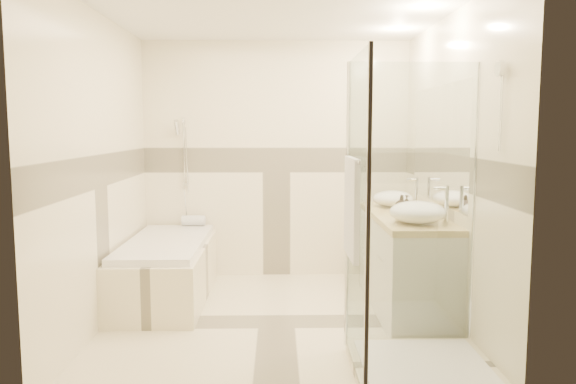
{
  "coord_description": "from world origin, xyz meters",
  "views": [
    {
      "loc": [
        0.01,
        -4.48,
        1.59
      ],
      "look_at": [
        0.1,
        0.25,
        1.05
      ],
      "focal_mm": 35.0,
      "sensor_mm": 36.0,
      "label": 1
    }
  ],
  "objects_px": {
    "shower_enclosure": "(405,297)",
    "amenity_bottle_b": "(402,204)",
    "vessel_sink_far": "(418,212)",
    "bathtub": "(167,266)",
    "amenity_bottle_a": "(407,205)",
    "vanity": "(405,262)",
    "vessel_sink_near": "(393,199)"
  },
  "relations": [
    {
      "from": "shower_enclosure",
      "to": "amenity_bottle_b",
      "type": "relative_size",
      "value": 13.15
    },
    {
      "from": "vessel_sink_far",
      "to": "shower_enclosure",
      "type": "bearing_deg",
      "value": -108.93
    },
    {
      "from": "vessel_sink_far",
      "to": "bathtub",
      "type": "bearing_deg",
      "value": 158.82
    },
    {
      "from": "vessel_sink_far",
      "to": "amenity_bottle_a",
      "type": "relative_size",
      "value": 2.48
    },
    {
      "from": "bathtub",
      "to": "vanity",
      "type": "bearing_deg",
      "value": -9.25
    },
    {
      "from": "vanity",
      "to": "vessel_sink_far",
      "type": "height_order",
      "value": "vessel_sink_far"
    },
    {
      "from": "vessel_sink_near",
      "to": "amenity_bottle_a",
      "type": "xyz_separation_m",
      "value": [
        0.0,
        -0.57,
        0.01
      ]
    },
    {
      "from": "bathtub",
      "to": "amenity_bottle_b",
      "type": "bearing_deg",
      "value": -6.89
    },
    {
      "from": "vanity",
      "to": "vessel_sink_far",
      "type": "xyz_separation_m",
      "value": [
        -0.02,
        -0.48,
        0.51
      ]
    },
    {
      "from": "amenity_bottle_a",
      "to": "vessel_sink_near",
      "type": "bearing_deg",
      "value": 90.0
    },
    {
      "from": "vanity",
      "to": "amenity_bottle_a",
      "type": "height_order",
      "value": "amenity_bottle_a"
    },
    {
      "from": "vessel_sink_near",
      "to": "amenity_bottle_a",
      "type": "height_order",
      "value": "amenity_bottle_a"
    },
    {
      "from": "bathtub",
      "to": "vanity",
      "type": "relative_size",
      "value": 1.05
    },
    {
      "from": "vanity",
      "to": "amenity_bottle_b",
      "type": "distance_m",
      "value": 0.51
    },
    {
      "from": "amenity_bottle_b",
      "to": "shower_enclosure",
      "type": "bearing_deg",
      "value": -101.31
    },
    {
      "from": "shower_enclosure",
      "to": "vessel_sink_near",
      "type": "xyz_separation_m",
      "value": [
        0.27,
        1.74,
        0.42
      ]
    },
    {
      "from": "vanity",
      "to": "shower_enclosure",
      "type": "distance_m",
      "value": 1.31
    },
    {
      "from": "bathtub",
      "to": "amenity_bottle_a",
      "type": "bearing_deg",
      "value": -11.87
    },
    {
      "from": "bathtub",
      "to": "amenity_bottle_b",
      "type": "xyz_separation_m",
      "value": [
        2.13,
        -0.26,
        0.62
      ]
    },
    {
      "from": "bathtub",
      "to": "vessel_sink_far",
      "type": "bearing_deg",
      "value": -21.18
    },
    {
      "from": "vessel_sink_near",
      "to": "shower_enclosure",
      "type": "bearing_deg",
      "value": -98.91
    },
    {
      "from": "amenity_bottle_b",
      "to": "vanity",
      "type": "bearing_deg",
      "value": -77.85
    },
    {
      "from": "bathtub",
      "to": "amenity_bottle_b",
      "type": "distance_m",
      "value": 2.23
    },
    {
      "from": "amenity_bottle_b",
      "to": "amenity_bottle_a",
      "type": "bearing_deg",
      "value": -90.0
    },
    {
      "from": "amenity_bottle_a",
      "to": "amenity_bottle_b",
      "type": "xyz_separation_m",
      "value": [
        0.0,
        0.19,
        -0.01
      ]
    },
    {
      "from": "vanity",
      "to": "shower_enclosure",
      "type": "xyz_separation_m",
      "value": [
        -0.29,
        -1.27,
        0.08
      ]
    },
    {
      "from": "vessel_sink_far",
      "to": "amenity_bottle_a",
      "type": "height_order",
      "value": "amenity_bottle_a"
    },
    {
      "from": "vessel_sink_near",
      "to": "vessel_sink_far",
      "type": "relative_size",
      "value": 0.87
    },
    {
      "from": "bathtub",
      "to": "vessel_sink_near",
      "type": "relative_size",
      "value": 4.47
    },
    {
      "from": "vessel_sink_far",
      "to": "amenity_bottle_a",
      "type": "bearing_deg",
      "value": 90.0
    },
    {
      "from": "amenity_bottle_a",
      "to": "vanity",
      "type": "bearing_deg",
      "value": 78.43
    },
    {
      "from": "amenity_bottle_a",
      "to": "amenity_bottle_b",
      "type": "bearing_deg",
      "value": 90.0
    }
  ]
}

